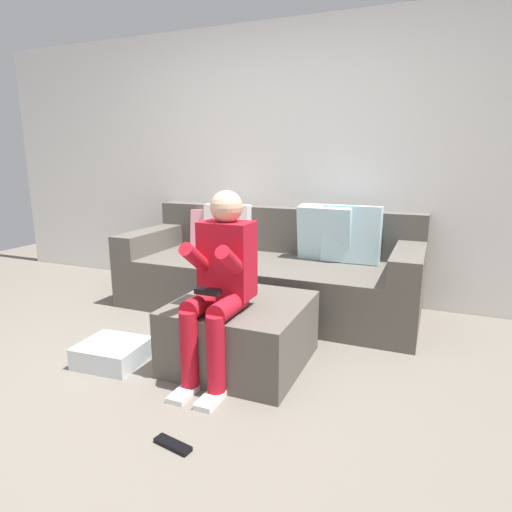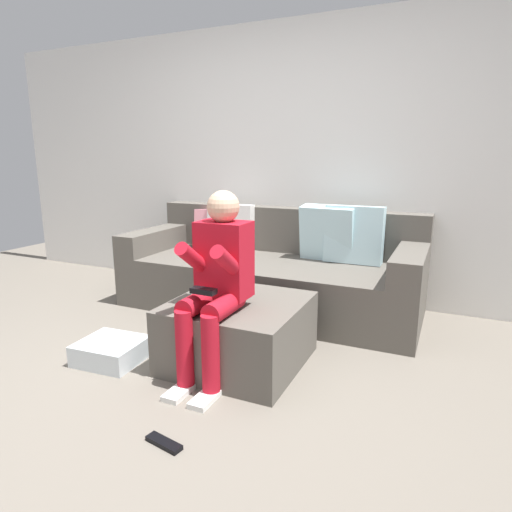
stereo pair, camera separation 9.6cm
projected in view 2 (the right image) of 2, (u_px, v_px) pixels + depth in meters
The scene contains 7 objects.
ground_plane at pixel (143, 399), 2.33m from camera, with size 8.25×8.25×0.00m, color #6B6359.
wall_back at pixel (287, 163), 3.96m from camera, with size 6.34×0.10×2.40m, color white.
couch_sectional at pixel (273, 270), 3.72m from camera, with size 2.45×0.97×0.88m.
ottoman at pixel (239, 332), 2.71m from camera, with size 0.78×0.78×0.40m, color #59544C.
person_seated at pixel (217, 276), 2.47m from camera, with size 0.30×0.59×1.08m.
storage_bin at pixel (111, 351), 2.75m from camera, with size 0.38×0.35×0.13m, color silver.
remote_near_ottoman at pixel (164, 443), 1.96m from camera, with size 0.19×0.05×0.02m, color black.
Camera 2 is at (1.42, -1.66, 1.27)m, focal length 30.67 mm.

